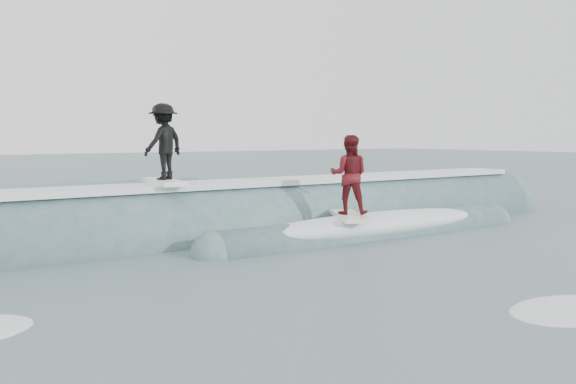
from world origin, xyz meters
TOP-DOWN VIEW (x-y plane):
  - ground at (0.00, 0.00)m, footprint 160.00×160.00m
  - breaking_wave at (0.20, 5.45)m, footprint 21.33×4.07m
  - surfer_black at (-2.78, 5.69)m, footprint 1.29×2.06m
  - surfer_red at (0.91, 3.49)m, footprint 1.45×2.01m
  - far_swells at (-0.99, 17.65)m, footprint 38.97×8.65m

SIDE VIEW (x-z plane):
  - ground at x=0.00m, z-range 0.00..0.00m
  - far_swells at x=-0.99m, z-range -0.40..0.40m
  - breaking_wave at x=0.20m, z-range -1.25..1.32m
  - surfer_red at x=0.91m, z-range 0.48..2.45m
  - surfer_black at x=-2.78m, z-range 1.33..3.18m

